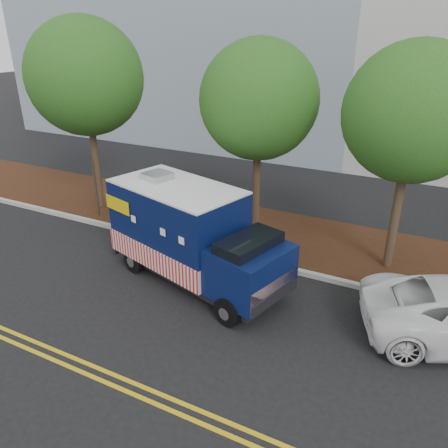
% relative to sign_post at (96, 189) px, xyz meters
% --- Properties ---
extents(ground, '(120.00, 120.00, 0.00)m').
position_rel_sign_post_xyz_m(ground, '(5.07, -1.92, -1.20)').
color(ground, black).
rests_on(ground, ground).
extents(curb, '(120.00, 0.18, 0.15)m').
position_rel_sign_post_xyz_m(curb, '(5.07, -0.52, -1.12)').
color(curb, '#9E9E99').
rests_on(curb, ground).
extents(mulch_strip, '(120.00, 4.00, 0.15)m').
position_rel_sign_post_xyz_m(mulch_strip, '(5.07, 1.58, -1.12)').
color(mulch_strip, black).
rests_on(mulch_strip, ground).
extents(centerline_near, '(120.00, 0.10, 0.01)m').
position_rel_sign_post_xyz_m(centerline_near, '(5.07, -6.37, -1.19)').
color(centerline_near, gold).
rests_on(centerline_near, ground).
extents(centerline_far, '(120.00, 0.10, 0.01)m').
position_rel_sign_post_xyz_m(centerline_far, '(5.07, -6.62, -1.19)').
color(centerline_far, gold).
rests_on(centerline_far, ground).
extents(tree_a, '(4.20, 4.20, 7.27)m').
position_rel_sign_post_xyz_m(tree_a, '(-0.56, 0.76, 3.96)').
color(tree_a, '#38281C').
rests_on(tree_a, ground).
extents(tree_b, '(3.76, 3.76, 6.61)m').
position_rel_sign_post_xyz_m(tree_b, '(6.01, 1.28, 3.52)').
color(tree_b, '#38281C').
rests_on(tree_b, ground).
extents(tree_c, '(3.73, 3.73, 6.62)m').
position_rel_sign_post_xyz_m(tree_c, '(10.56, 0.94, 3.54)').
color(tree_c, '#38281C').
rests_on(tree_c, ground).
extents(sign_post, '(0.06, 0.06, 2.40)m').
position_rel_sign_post_xyz_m(sign_post, '(0.00, 0.00, 0.00)').
color(sign_post, '#473828').
rests_on(sign_post, ground).
extents(food_truck, '(5.96, 3.49, 2.97)m').
position_rel_sign_post_xyz_m(food_truck, '(5.43, -2.15, 0.14)').
color(food_truck, black).
rests_on(food_truck, ground).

